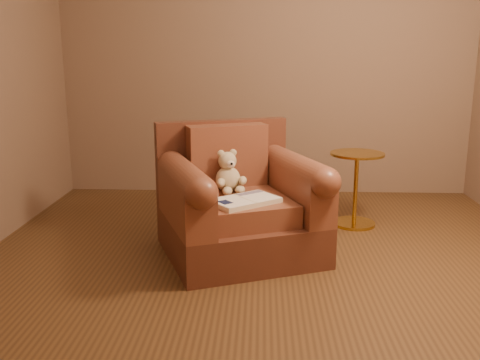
{
  "coord_description": "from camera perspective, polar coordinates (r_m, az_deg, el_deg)",
  "views": [
    {
      "loc": [
        -0.04,
        -3.3,
        1.39
      ],
      "look_at": [
        -0.18,
        0.2,
        0.55
      ],
      "focal_mm": 40.0,
      "sensor_mm": 36.0,
      "label": 1
    }
  ],
  "objects": [
    {
      "name": "teddy_bear",
      "position": [
        3.75,
        -1.2,
        0.46
      ],
      "size": [
        0.22,
        0.25,
        0.3
      ],
      "rotation": [
        0.0,
        0.0,
        0.44
      ],
      "color": "#C6B38B",
      "rests_on": "armchair"
    },
    {
      "name": "armchair",
      "position": [
        3.74,
        -0.19,
        -2.67
      ],
      "size": [
        1.27,
        1.24,
        0.9
      ],
      "rotation": [
        0.0,
        0.0,
        0.37
      ],
      "color": "#572C1D",
      "rests_on": "floor"
    },
    {
      "name": "guidebook",
      "position": [
        3.48,
        0.52,
        -2.23
      ],
      "size": [
        0.5,
        0.47,
        0.03
      ],
      "rotation": [
        0.0,
        0.0,
        0.67
      ],
      "color": "beige",
      "rests_on": "armchair"
    },
    {
      "name": "side_table",
      "position": [
        4.43,
        12.24,
        -0.69
      ],
      "size": [
        0.43,
        0.43,
        0.6
      ],
      "color": "gold",
      "rests_on": "floor"
    },
    {
      "name": "floor",
      "position": [
        3.58,
        2.86,
        -9.36
      ],
      "size": [
        4.0,
        4.0,
        0.0
      ],
      "primitive_type": "plane",
      "color": "brown",
      "rests_on": "ground"
    }
  ]
}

